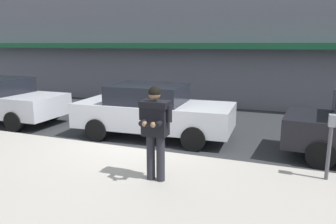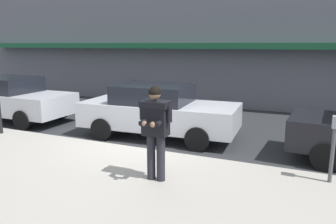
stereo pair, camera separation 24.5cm
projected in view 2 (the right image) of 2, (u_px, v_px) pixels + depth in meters
name	position (u px, v px, depth m)	size (l,w,h in m)	color
ground_plane	(138.00, 150.00, 8.47)	(80.00, 80.00, 0.00)	#2B2D30
sidewalk	(108.00, 202.00, 5.51)	(32.00, 5.30, 0.14)	#A8A399
curb_paint_line	(175.00, 154.00, 8.12)	(28.00, 0.12, 0.01)	silver
parked_sedan_near	(10.00, 98.00, 11.56)	(4.52, 1.96, 1.54)	silver
parked_sedan_mid	(158.00, 110.00, 9.48)	(4.60, 2.12, 1.54)	silver
man_texting_on_phone	(155.00, 123.00, 6.03)	(0.65, 0.59, 1.81)	#23232B
parking_meter	(334.00, 140.00, 5.98)	(0.12, 0.18, 1.27)	#4C4C51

